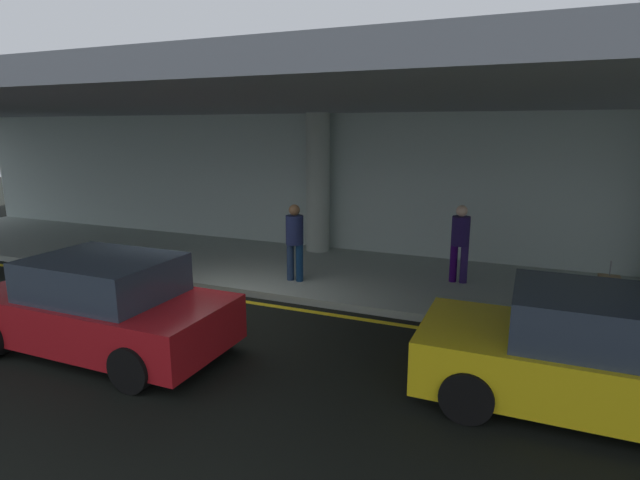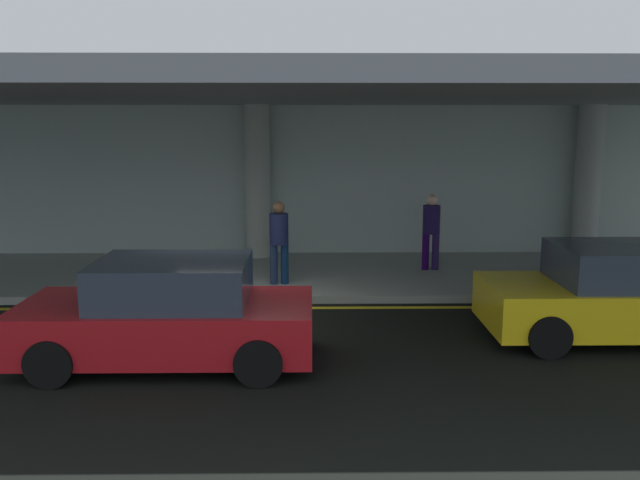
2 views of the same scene
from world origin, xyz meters
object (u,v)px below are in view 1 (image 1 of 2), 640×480
Objects in this scene: car_red at (102,306)px; car_yellow_taxi at (595,356)px; support_column_far_left at (318,183)px; person_waiting_for_ride at (295,237)px; suitcase_upright_primary at (607,292)px; traveler_with_luggage at (460,239)px.

car_red and car_yellow_taxi have the same top height.
support_column_far_left is 2.99m from person_waiting_for_ride.
support_column_far_left is at bearing 155.09° from suitcase_upright_primary.
suitcase_upright_primary is (0.58, 3.74, -0.25)m from car_yellow_taxi.
car_yellow_taxi is (6.13, -5.85, -1.26)m from support_column_far_left.
person_waiting_for_ride reaches higher than suitcase_upright_primary.
person_waiting_for_ride is (-5.48, 3.06, 0.40)m from car_yellow_taxi.
support_column_far_left is 4.06× the size of suitcase_upright_primary.
car_red is at bearing -96.01° from support_column_far_left.
car_yellow_taxi is at bearing -43.68° from support_column_far_left.
car_red is 7.07m from traveler_with_luggage.
suitcase_upright_primary is at bearing -148.78° from car_red.
support_column_far_left is 4.32m from traveler_with_luggage.
traveler_with_luggage reaches higher than car_red.
car_yellow_taxi is at bearing -173.07° from car_red.
support_column_far_left is 0.89× the size of car_red.
car_red is 4.29m from person_waiting_for_ride.
car_red is at bearing 4.38° from car_yellow_taxi.
suitcase_upright_primary is at bearing -102.55° from car_yellow_taxi.
support_column_far_left reaches higher than car_red.
traveler_with_luggage is at bearing -132.60° from car_red.
suitcase_upright_primary is (2.76, -0.57, -0.65)m from traveler_with_luggage.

